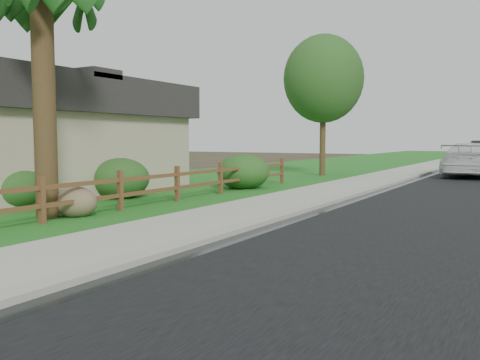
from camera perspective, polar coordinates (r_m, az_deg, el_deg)
The scene contains 14 objects.
ground at distance 7.44m, azimuth -20.95°, elevation -10.48°, with size 120.00×120.00×0.00m, color #33281C.
curb at distance 39.85m, azimuth 22.81°, elevation 1.60°, with size 0.40×90.00×0.12m, color gray.
wet_gutter at distance 39.81m, azimuth 23.30°, elevation 1.52°, with size 0.50×90.00×0.00m, color black.
sidewalk at distance 40.04m, azimuth 20.96°, elevation 1.65°, with size 2.20×90.00×0.10m, color #A7A492.
grass_strip at distance 40.40m, azimuth 18.30°, elevation 1.72°, with size 1.60×90.00×0.06m, color #205819.
lawn_near at distance 41.79m, azimuth 11.31°, elevation 1.94°, with size 9.00×90.00×0.04m, color #205819.
ranch_fence at distance 14.32m, azimuth -9.99°, elevation -0.60°, with size 0.12×16.92×1.10m.
house at distance 20.21m, azimuth -25.15°, elevation 4.68°, with size 10.60×9.60×4.05m.
white_suv at distance 28.01m, azimuth 24.48°, elevation 2.08°, with size 2.37×5.83×1.69m, color white.
boulder at distance 12.84m, azimuth -17.99°, elevation -2.38°, with size 1.16×0.87×0.77m, color brown.
shrub_b at distance 14.94m, azimuth -24.19°, elevation -0.80°, with size 1.70×1.70×1.19m, color #21491A.
shrub_c at distance 16.48m, azimuth -13.25°, elevation 0.15°, with size 1.81×1.81×1.31m, color #21491A.
shrub_d at distance 19.12m, azimuth 0.38°, elevation 0.93°, with size 1.98×1.98×1.35m, color #21491A.
tree_near_left at distance 26.62m, azimuth 9.35°, elevation 11.12°, with size 4.06×4.06×7.19m.
Camera 1 is at (5.65, -4.46, 1.90)m, focal length 38.00 mm.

